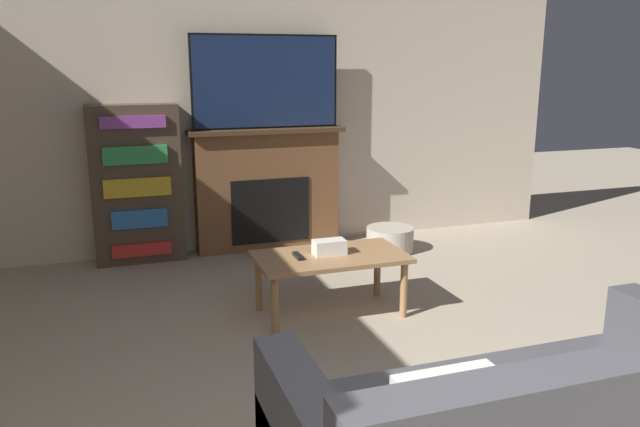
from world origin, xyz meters
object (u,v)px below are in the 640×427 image
Objects in this scene: tv at (266,82)px; coffee_table at (330,262)px; bookshelf at (137,184)px; storage_basket at (390,239)px; fireplace at (267,189)px.

tv reaches higher than coffee_table.
coffee_table is 2.06m from bookshelf.
tv is 1.81m from storage_basket.
coffee_table is at bearing -89.58° from fireplace.
storage_basket is at bearing -24.36° from tv.
coffee_table is (0.01, -1.69, -0.19)m from fireplace.
tv is 3.06× the size of storage_basket.
bookshelf reaches higher than storage_basket.
fireplace is at bearing 90.42° from coffee_table.
fireplace reaches higher than coffee_table.
coffee_table is 2.36× the size of storage_basket.
tv is 2.03m from coffee_table.
storage_basket is at bearing 49.80° from coffee_table.
bookshelf is (-1.16, -0.00, -0.85)m from tv.
coffee_table reaches higher than storage_basket.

